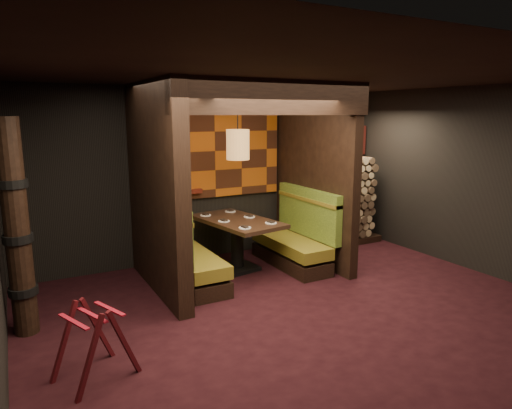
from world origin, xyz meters
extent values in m
cube|color=black|center=(0.00, 0.00, -0.01)|extent=(6.50, 5.50, 0.02)
cube|color=black|center=(0.00, 0.00, 2.86)|extent=(6.50, 5.50, 0.02)
cube|color=black|center=(0.00, 2.76, 1.43)|extent=(6.50, 0.02, 2.85)
cube|color=black|center=(3.26, 0.00, 1.43)|extent=(0.02, 5.50, 2.85)
cube|color=black|center=(-1.35, 1.65, 1.43)|extent=(0.20, 2.20, 2.85)
cube|color=black|center=(1.30, 1.70, 1.43)|extent=(0.15, 2.10, 2.85)
cube|color=black|center=(-0.02, 0.70, 2.63)|extent=(2.85, 0.18, 0.44)
cube|color=#AE5011|center=(-0.02, 2.71, 1.82)|extent=(2.40, 0.06, 1.55)
cube|color=#AE5011|center=(-1.23, 1.82, 1.85)|extent=(0.04, 1.85, 1.45)
cube|color=#5A1B12|center=(-0.60, 2.65, 1.18)|extent=(0.60, 0.12, 0.07)
cube|color=black|center=(-0.85, 1.65, 0.11)|extent=(0.55, 1.60, 0.22)
cube|color=olive|center=(-0.85, 1.65, 0.36)|extent=(0.55, 1.60, 0.18)
cube|color=#4C6626|center=(-1.19, 1.65, 0.75)|extent=(0.12, 1.60, 0.78)
cube|color=olive|center=(-1.19, 1.65, 1.10)|extent=(0.15, 1.60, 0.06)
cube|color=black|center=(0.82, 1.65, 0.11)|extent=(0.55, 1.60, 0.22)
cube|color=olive|center=(0.82, 1.65, 0.36)|extent=(0.55, 1.60, 0.18)
cube|color=#4C6626|center=(1.16, 1.65, 0.75)|extent=(0.12, 1.60, 0.78)
cube|color=olive|center=(1.16, 1.65, 1.10)|extent=(0.15, 1.60, 0.06)
cube|color=black|center=(-0.02, 1.88, 0.03)|extent=(0.63, 0.63, 0.06)
cylinder|color=black|center=(-0.02, 1.88, 0.38)|extent=(0.20, 0.20, 0.76)
cube|color=#311F14|center=(-0.02, 1.88, 0.79)|extent=(1.09, 1.67, 0.06)
cylinder|color=white|center=(-0.18, 1.31, 0.82)|extent=(0.18, 0.18, 0.01)
cube|color=black|center=(-0.18, 1.31, 0.84)|extent=(0.09, 0.12, 0.02)
cylinder|color=white|center=(0.30, 1.39, 0.82)|extent=(0.18, 0.18, 0.01)
cube|color=black|center=(0.30, 1.39, 0.84)|extent=(0.09, 0.12, 0.02)
cylinder|color=white|center=(-0.26, 1.83, 0.82)|extent=(0.18, 0.18, 0.01)
cube|color=black|center=(-0.26, 1.83, 0.84)|extent=(0.09, 0.12, 0.02)
cylinder|color=white|center=(0.22, 1.92, 0.82)|extent=(0.18, 0.18, 0.01)
cube|color=black|center=(0.22, 1.92, 0.84)|extent=(0.09, 0.12, 0.02)
cylinder|color=white|center=(-0.35, 2.36, 0.82)|extent=(0.18, 0.18, 0.01)
cube|color=black|center=(-0.35, 2.36, 0.84)|extent=(0.09, 0.12, 0.02)
cylinder|color=white|center=(0.13, 2.44, 0.82)|extent=(0.18, 0.18, 0.01)
cube|color=black|center=(0.13, 2.44, 0.84)|extent=(0.09, 0.12, 0.02)
cylinder|color=#9D6C36|center=(-0.02, 1.83, 1.97)|extent=(0.35, 0.35, 0.45)
sphere|color=#FFC672|center=(-0.02, 1.83, 1.97)|extent=(0.18, 0.18, 0.18)
cylinder|color=black|center=(-0.02, 1.83, 2.52)|extent=(0.02, 0.02, 0.65)
cube|color=#480D12|center=(-2.61, -0.47, 0.34)|extent=(0.33, 0.16, 0.76)
cube|color=#480D12|center=(-2.27, -0.34, 0.34)|extent=(0.33, 0.16, 0.76)
cube|color=#480D12|center=(-2.77, -0.06, 0.34)|extent=(0.33, 0.16, 0.76)
cube|color=#480D12|center=(-2.44, 0.07, 0.34)|extent=(0.33, 0.16, 0.76)
cube|color=maroon|center=(-2.69, -0.27, 0.62)|extent=(0.21, 0.45, 0.01)
cube|color=maroon|center=(-2.52, -0.20, 0.62)|extent=(0.21, 0.45, 0.01)
cube|color=maroon|center=(-2.35, -0.13, 0.62)|extent=(0.21, 0.45, 0.01)
cylinder|color=black|center=(-3.05, 1.10, 1.20)|extent=(0.26, 0.26, 2.40)
cylinder|color=black|center=(-3.05, 1.10, 0.50)|extent=(0.31, 0.31, 0.09)
cylinder|color=black|center=(-3.05, 1.10, 1.10)|extent=(0.31, 0.31, 0.09)
cylinder|color=black|center=(-3.05, 1.10, 1.70)|extent=(0.31, 0.31, 0.09)
cube|color=black|center=(2.29, 2.35, 0.06)|extent=(1.73, 0.70, 0.12)
cube|color=brown|center=(2.29, 2.35, 0.88)|extent=(1.73, 0.70, 1.52)
cube|color=maroon|center=(2.29, 2.68, 1.92)|extent=(1.83, 0.10, 0.56)
cube|color=black|center=(1.39, 1.96, 1.43)|extent=(0.08, 0.08, 2.85)
camera|label=1|loc=(-3.06, -4.33, 2.42)|focal=32.00mm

